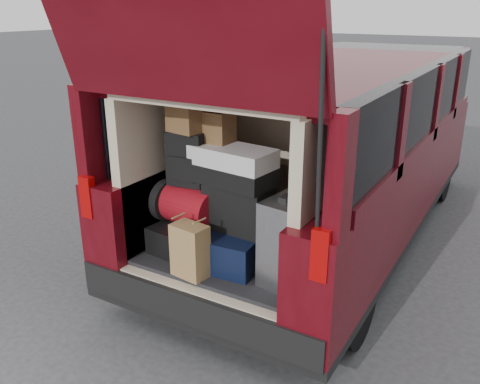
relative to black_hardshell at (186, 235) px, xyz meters
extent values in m
plane|color=#323234|center=(0.38, -0.14, -0.65)|extent=(80.00, 80.00, 0.00)
cylinder|color=black|center=(-0.44, 0.26, -0.33)|extent=(0.24, 0.64, 0.64)
cylinder|color=black|center=(1.20, 0.26, -0.33)|extent=(0.24, 0.64, 0.64)
cylinder|color=black|center=(-0.44, 3.56, -0.33)|extent=(0.24, 0.64, 0.64)
cylinder|color=black|center=(1.20, 3.56, -0.33)|extent=(0.24, 0.64, 0.64)
cube|color=black|center=(0.38, 1.94, -0.39)|extent=(1.90, 4.85, 0.08)
cube|color=#4E060E|center=(-0.41, 1.94, 0.05)|extent=(0.33, 4.85, 0.80)
cube|color=#4E060E|center=(1.16, 1.94, 0.05)|extent=(0.33, 4.85, 0.80)
cube|color=#4E060E|center=(0.38, 1.94, 1.08)|extent=(1.82, 4.46, 0.10)
cube|color=black|center=(-0.50, 1.84, 0.79)|extent=(0.12, 4.25, 0.68)
cube|color=black|center=(1.26, 1.84, 0.79)|extent=(0.12, 4.25, 0.68)
cube|color=black|center=(0.38, -0.43, -0.25)|extent=(1.86, 0.16, 0.22)
cube|color=#990505|center=(-0.48, -0.47, 0.37)|extent=(0.10, 0.06, 0.30)
cube|color=#990505|center=(1.24, -0.47, 0.37)|extent=(0.10, 0.06, 0.30)
cube|color=black|center=(0.38, 0.14, -0.13)|extent=(1.24, 1.05, 0.06)
cube|color=#C3B796|center=(-0.28, 0.14, 0.48)|extent=(0.08, 1.05, 1.15)
cube|color=#C3B796|center=(1.04, 0.14, 0.48)|extent=(0.08, 1.05, 1.15)
cube|color=#C3B796|center=(0.38, 0.69, 0.48)|extent=(1.34, 0.06, 1.15)
cube|color=#C3B796|center=(0.38, 0.14, 1.08)|extent=(1.34, 1.05, 0.06)
cube|color=#4E060E|center=(0.38, -0.60, 1.61)|extent=(1.75, 0.38, 1.02)
cylinder|color=black|center=(1.22, -0.54, 1.00)|extent=(0.02, 0.90, 0.76)
cube|color=black|center=(0.38, 0.14, -0.37)|extent=(1.24, 1.05, 0.55)
cube|color=black|center=(0.00, 0.00, 0.00)|extent=(0.42, 0.54, 0.20)
cube|color=black|center=(0.41, 0.00, 0.02)|extent=(0.49, 0.58, 0.24)
cube|color=silver|center=(0.86, -0.05, 0.19)|extent=(0.29, 0.41, 0.58)
cube|color=olive|center=(0.27, -0.32, 0.08)|extent=(0.26, 0.18, 0.37)
cube|color=maroon|center=(0.04, 0.00, 0.25)|extent=(0.51, 0.37, 0.31)
cube|color=black|center=(0.43, 0.05, 0.30)|extent=(0.46, 0.29, 0.33)
cube|color=black|center=(0.02, 0.02, 0.60)|extent=(0.29, 0.19, 0.39)
cube|color=silver|center=(0.38, 0.05, 0.59)|extent=(0.60, 0.36, 0.26)
cube|color=brown|center=(0.02, 0.02, 0.90)|extent=(0.25, 0.22, 0.21)
cube|color=brown|center=(0.20, 0.12, 0.83)|extent=(0.23, 0.19, 0.22)
camera|label=1|loc=(2.08, -2.77, 1.62)|focal=38.00mm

